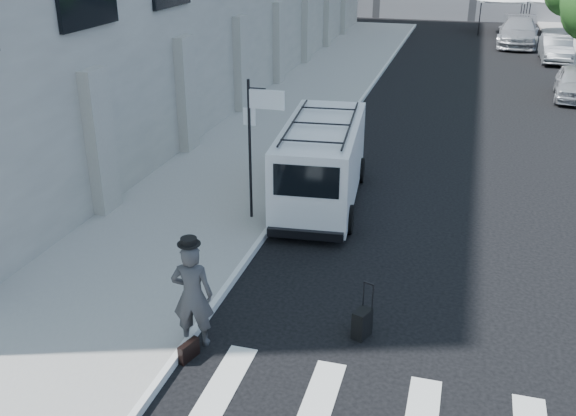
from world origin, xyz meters
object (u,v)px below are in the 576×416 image
Objects in this scene: businessman at (192,295)px; parked_car_c at (518,32)px; briefcase at (189,351)px; parked_car_b at (556,48)px; suitcase at (362,323)px; cargo_van at (322,161)px; parked_car_a at (576,83)px.

parked_car_c is at bearing -112.66° from businessman.
parked_car_b is (8.62, 30.47, 0.55)m from briefcase.
briefcase is at bearing -105.83° from parked_car_b.
parked_car_b is at bearing 91.19° from briefcase.
parked_car_b is at bearing 99.60° from suitcase.
cargo_van is at bearing -106.99° from businessman.
briefcase is at bearing -97.35° from parked_car_c.
parked_car_b is (5.86, 28.99, 0.44)m from suitcase.
suitcase is 34.10m from parked_car_c.
cargo_van is (0.68, 7.06, 0.14)m from businessman.
cargo_van reaches higher than parked_car_b.
parked_car_b is at bearing 94.78° from parked_car_a.
parked_car_c reaches higher than suitcase.
parked_car_a is at bearing -90.03° from parked_car_b.
cargo_van is 28.51m from parked_car_c.
parked_car_a is 13.86m from parked_car_c.
businessman reaches higher than suitcase.
parked_car_b is 5.19m from parked_car_c.
cargo_van is 16.21m from parked_car_a.
businessman reaches higher than parked_car_b.
parked_car_c is at bearing 96.06° from briefcase.
suitcase is (2.84, 1.02, -0.72)m from businessman.
suitcase is at bearing 45.15° from briefcase.
cargo_van is 1.36× the size of parked_car_b.
suitcase is 29.57m from parked_car_b.
briefcase is 0.11× the size of parked_car_a.
suitcase reaches higher than briefcase.
parked_car_c is (6.90, 34.87, -0.15)m from businessman.
parked_car_b is at bearing -66.14° from parked_car_c.
parked_car_b is (0.00, 8.87, 0.02)m from parked_car_a.
cargo_van is 24.31m from parked_car_b.
parked_car_c is at bearing 110.26° from parked_car_b.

